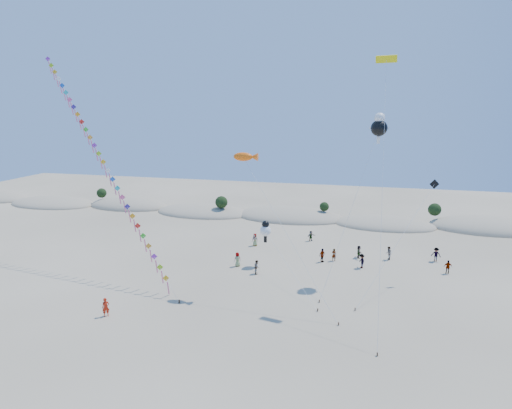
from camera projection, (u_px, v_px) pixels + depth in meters
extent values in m
plane|color=gray|center=(190.00, 360.00, 32.62)|extent=(160.00, 160.00, 0.00)
ellipsoid|color=gray|center=(53.00, 204.00, 85.82)|extent=(18.00, 9.90, 2.80)
ellipsoid|color=#233E16|center=(52.00, 200.00, 85.65)|extent=(14.40, 6.48, 0.72)
ellipsoid|color=gray|center=(129.00, 206.00, 83.73)|extent=(16.00, 8.80, 3.60)
ellipsoid|color=#233E16|center=(129.00, 202.00, 83.52)|extent=(12.80, 5.76, 0.64)
ellipsoid|color=gray|center=(203.00, 213.00, 78.62)|extent=(17.60, 9.68, 3.00)
ellipsoid|color=#233E16|center=(203.00, 209.00, 78.43)|extent=(14.08, 6.34, 0.70)
ellipsoid|color=gray|center=(290.00, 217.00, 75.49)|extent=(19.00, 10.45, 3.40)
ellipsoid|color=#233E16|center=(290.00, 212.00, 75.28)|extent=(15.20, 6.84, 0.76)
ellipsoid|color=gray|center=(384.00, 225.00, 70.37)|extent=(16.40, 9.02, 2.80)
ellipsoid|color=#233E16|center=(384.00, 221.00, 70.20)|extent=(13.12, 5.90, 0.66)
ellipsoid|color=gray|center=(488.00, 229.00, 68.28)|extent=(18.00, 9.90, 3.80)
ellipsoid|color=#233E16|center=(489.00, 222.00, 68.05)|extent=(14.40, 6.48, 0.72)
sphere|color=black|center=(102.00, 193.00, 84.83)|extent=(1.90, 1.90, 1.90)
sphere|color=black|center=(221.00, 202.00, 75.99)|extent=(2.20, 2.20, 2.20)
sphere|color=black|center=(324.00, 207.00, 73.67)|extent=(1.60, 1.60, 1.60)
sphere|color=black|center=(435.00, 210.00, 70.68)|extent=(2.10, 2.10, 2.10)
cube|color=#3F2D1E|center=(179.00, 301.00, 42.18)|extent=(0.12, 0.12, 0.35)
cylinder|color=silver|center=(104.00, 163.00, 49.62)|extent=(24.74, 15.37, 25.26)
cube|color=gold|center=(166.00, 278.00, 43.37)|extent=(1.27, 0.49, 1.33)
cube|color=#DA5C90|center=(168.00, 288.00, 43.62)|extent=(0.19, 0.45, 1.55)
cube|color=#8CCC18|center=(160.00, 267.00, 43.90)|extent=(1.27, 0.49, 1.33)
cube|color=#DA5C90|center=(162.00, 277.00, 44.14)|extent=(0.19, 0.45, 1.55)
cube|color=purple|center=(154.00, 256.00, 44.42)|extent=(1.27, 0.49, 1.33)
cube|color=#DA5C90|center=(157.00, 266.00, 44.67)|extent=(0.19, 0.45, 1.55)
cube|color=orange|center=(149.00, 246.00, 44.95)|extent=(1.27, 0.49, 1.33)
cube|color=#DA5C90|center=(151.00, 256.00, 45.19)|extent=(0.19, 0.45, 1.55)
cube|color=green|center=(143.00, 236.00, 45.47)|extent=(1.27, 0.49, 1.33)
cube|color=#DA5C90|center=(145.00, 246.00, 45.72)|extent=(0.19, 0.45, 1.55)
cube|color=red|center=(138.00, 226.00, 46.00)|extent=(1.27, 0.49, 1.33)
cube|color=#DA5C90|center=(140.00, 236.00, 46.24)|extent=(0.19, 0.45, 1.55)
cube|color=orange|center=(132.00, 216.00, 46.52)|extent=(1.27, 0.49, 1.33)
cube|color=#DA5C90|center=(135.00, 226.00, 46.77)|extent=(0.19, 0.45, 1.55)
cube|color=#39238D|center=(127.00, 207.00, 47.05)|extent=(1.27, 0.49, 1.33)
cube|color=#DA5C90|center=(130.00, 216.00, 47.30)|extent=(0.19, 0.45, 1.55)
cube|color=#FF508C|center=(122.00, 197.00, 47.57)|extent=(1.27, 0.49, 1.33)
cube|color=#DA5C90|center=(125.00, 207.00, 47.82)|extent=(0.19, 0.45, 1.55)
cube|color=#19BABE|center=(117.00, 188.00, 48.10)|extent=(1.27, 0.49, 1.33)
cube|color=#DA5C90|center=(120.00, 198.00, 48.35)|extent=(0.19, 0.45, 1.55)
cube|color=blue|center=(113.00, 179.00, 48.63)|extent=(1.27, 0.49, 1.33)
cube|color=#DA5C90|center=(115.00, 189.00, 48.87)|extent=(0.19, 0.45, 1.55)
cube|color=white|center=(108.00, 170.00, 49.15)|extent=(1.27, 0.49, 1.33)
cube|color=#DA5C90|center=(110.00, 180.00, 49.40)|extent=(0.19, 0.45, 1.55)
cube|color=gold|center=(103.00, 162.00, 49.68)|extent=(1.27, 0.49, 1.33)
cube|color=#DA5C90|center=(106.00, 171.00, 49.92)|extent=(0.19, 0.45, 1.55)
cube|color=#8CCC18|center=(99.00, 154.00, 50.20)|extent=(1.27, 0.49, 1.33)
cube|color=#DA5C90|center=(101.00, 163.00, 50.45)|extent=(0.19, 0.45, 1.55)
cube|color=purple|center=(94.00, 145.00, 50.73)|extent=(1.27, 0.49, 1.33)
cube|color=#DA5C90|center=(97.00, 155.00, 50.97)|extent=(0.19, 0.45, 1.55)
cube|color=orange|center=(90.00, 137.00, 51.25)|extent=(1.27, 0.49, 1.33)
cube|color=#DA5C90|center=(92.00, 147.00, 51.50)|extent=(0.19, 0.45, 1.55)
cube|color=green|center=(86.00, 130.00, 51.78)|extent=(1.27, 0.49, 1.33)
cube|color=#DA5C90|center=(88.00, 139.00, 52.02)|extent=(0.19, 0.45, 1.55)
cube|color=red|center=(82.00, 122.00, 52.30)|extent=(1.27, 0.49, 1.33)
cube|color=#DA5C90|center=(84.00, 131.00, 52.55)|extent=(0.19, 0.45, 1.55)
cube|color=orange|center=(78.00, 114.00, 52.83)|extent=(1.27, 0.49, 1.33)
cube|color=#DA5C90|center=(80.00, 123.00, 53.08)|extent=(0.19, 0.45, 1.55)
cube|color=#39238D|center=(74.00, 107.00, 53.35)|extent=(1.27, 0.49, 1.33)
cube|color=#DA5C90|center=(76.00, 116.00, 53.60)|extent=(0.19, 0.45, 1.55)
cube|color=#FF508C|center=(70.00, 100.00, 53.88)|extent=(1.27, 0.49, 1.33)
cube|color=#DA5C90|center=(72.00, 109.00, 54.13)|extent=(0.19, 0.45, 1.55)
cube|color=#19BABE|center=(66.00, 92.00, 54.41)|extent=(1.27, 0.49, 1.33)
cube|color=#DA5C90|center=(68.00, 101.00, 54.65)|extent=(0.19, 0.45, 1.55)
cube|color=blue|center=(62.00, 86.00, 54.93)|extent=(1.27, 0.49, 1.33)
cube|color=#DA5C90|center=(64.00, 94.00, 55.18)|extent=(0.19, 0.45, 1.55)
cube|color=white|center=(58.00, 79.00, 55.46)|extent=(1.27, 0.49, 1.33)
cube|color=#DA5C90|center=(61.00, 87.00, 55.70)|extent=(0.19, 0.45, 1.55)
cube|color=gold|center=(55.00, 72.00, 55.98)|extent=(1.27, 0.49, 1.33)
cube|color=#DA5C90|center=(57.00, 81.00, 56.23)|extent=(0.19, 0.45, 1.55)
cube|color=#8CCC18|center=(51.00, 65.00, 56.51)|extent=(1.27, 0.49, 1.33)
cube|color=#DA5C90|center=(54.00, 74.00, 56.75)|extent=(0.19, 0.45, 1.55)
cube|color=purple|center=(48.00, 59.00, 57.03)|extent=(1.27, 0.49, 1.33)
cube|color=#DA5C90|center=(50.00, 67.00, 57.28)|extent=(0.19, 0.45, 1.55)
cube|color=#3F2D1E|center=(339.00, 324.00, 37.87)|extent=(0.10, 0.10, 0.30)
cylinder|color=silver|center=(287.00, 235.00, 40.67)|extent=(10.57, 6.49, 14.01)
ellipsoid|color=#FE610D|center=(243.00, 157.00, 43.43)|extent=(2.02, 0.89, 0.89)
cone|color=#FE610D|center=(254.00, 157.00, 43.16)|extent=(0.81, 0.81, 0.81)
cube|color=#3F2D1E|center=(318.00, 310.00, 40.46)|extent=(0.10, 0.10, 0.30)
cylinder|color=silver|center=(288.00, 266.00, 46.09)|extent=(7.61, 10.96, 4.36)
sphere|color=white|center=(265.00, 231.00, 51.69)|extent=(1.34, 1.34, 1.34)
sphere|color=black|center=(265.00, 224.00, 51.51)|extent=(0.89, 0.89, 0.89)
cube|color=black|center=(265.00, 239.00, 51.92)|extent=(0.35, 0.18, 0.80)
cube|color=#3F2D1E|center=(319.00, 301.00, 42.31)|extent=(0.10, 0.10, 0.30)
cylinder|color=silver|center=(350.00, 212.00, 44.21)|extent=(4.99, 9.11, 16.73)
sphere|color=black|center=(379.00, 128.00, 46.08)|extent=(1.77, 1.77, 1.77)
sphere|color=white|center=(380.00, 118.00, 45.85)|extent=(1.15, 1.15, 1.15)
cube|color=white|center=(378.00, 140.00, 46.37)|extent=(0.35, 0.18, 0.80)
cube|color=white|center=(372.00, 128.00, 46.25)|extent=(0.60, 0.15, 0.25)
cube|color=white|center=(386.00, 128.00, 45.92)|extent=(0.60, 0.15, 0.25)
cube|color=#3F2D1E|center=(377.00, 354.00, 33.17)|extent=(0.10, 0.10, 0.30)
cylinder|color=silver|center=(382.00, 193.00, 36.80)|extent=(0.26, 13.01, 23.37)
cube|color=yellow|center=(386.00, 59.00, 40.41)|extent=(2.01, 0.82, 0.71)
cube|color=black|center=(386.00, 59.00, 40.43)|extent=(1.94, 0.51, 0.19)
cube|color=#3F2D1E|center=(355.00, 309.00, 40.60)|extent=(0.10, 0.10, 0.30)
cylinder|color=silver|center=(397.00, 243.00, 43.60)|extent=(7.71, 10.72, 10.75)
cube|color=black|center=(434.00, 184.00, 46.57)|extent=(1.04, 0.31, 1.07)
imported|color=#B0200E|center=(106.00, 307.00, 39.39)|extent=(0.77, 0.72, 1.77)
imported|color=slate|center=(257.00, 267.00, 49.58)|extent=(0.76, 0.90, 1.63)
imported|color=slate|center=(237.00, 259.00, 51.91)|extent=(1.01, 0.97, 1.75)
imported|color=slate|center=(322.00, 255.00, 53.36)|extent=(0.95, 1.08, 1.75)
imported|color=slate|center=(362.00, 261.00, 51.36)|extent=(1.02, 1.29, 1.74)
imported|color=slate|center=(359.00, 252.00, 54.83)|extent=(0.75, 1.57, 1.62)
imported|color=slate|center=(334.00, 255.00, 53.77)|extent=(0.66, 0.52, 1.60)
imported|color=slate|center=(388.00, 253.00, 54.12)|extent=(0.75, 0.91, 1.73)
imported|color=slate|center=(255.00, 240.00, 59.68)|extent=(0.94, 0.69, 1.76)
imported|color=slate|center=(448.00, 267.00, 49.59)|extent=(0.95, 0.40, 1.63)
imported|color=slate|center=(436.00, 255.00, 53.56)|extent=(1.30, 0.96, 1.80)
imported|color=slate|center=(311.00, 236.00, 61.87)|extent=(1.28, 1.29, 1.49)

